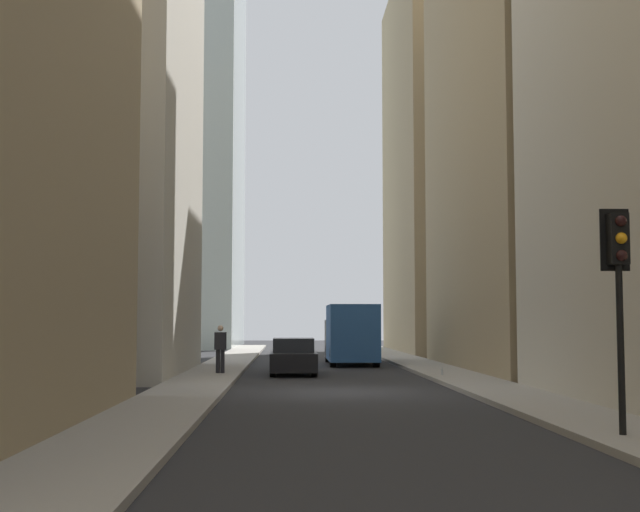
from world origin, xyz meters
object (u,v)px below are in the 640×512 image
at_px(traffic_light_foreground, 619,267).
at_px(discarded_bottle, 442,372).
at_px(delivery_truck, 351,334).
at_px(sedan_black, 293,357).
at_px(pedestrian, 220,347).

distance_m(traffic_light_foreground, discarded_bottle, 16.82).
height_order(delivery_truck, sedan_black, delivery_truck).
xyz_separation_m(pedestrian, discarded_bottle, (-1.35, -8.14, -0.87)).
bearing_deg(sedan_black, discarded_bottle, -115.82).
distance_m(delivery_truck, discarded_bottle, 10.60).
bearing_deg(traffic_light_foreground, discarded_bottle, 0.53).
height_order(traffic_light_foreground, discarded_bottle, traffic_light_foreground).
relative_size(pedestrian, discarded_bottle, 6.61).
bearing_deg(pedestrian, traffic_light_foreground, -155.19).
bearing_deg(delivery_truck, sedan_black, 159.80).
bearing_deg(discarded_bottle, sedan_black, 64.18).
xyz_separation_m(delivery_truck, traffic_light_foreground, (-26.81, -2.74, 1.56)).
xyz_separation_m(traffic_light_foreground, discarded_bottle, (16.59, 0.15, -2.77)).
bearing_deg(pedestrian, sedan_black, -65.53).
height_order(sedan_black, pedestrian, pedestrian).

